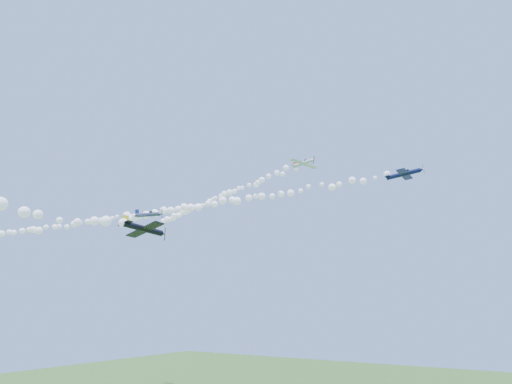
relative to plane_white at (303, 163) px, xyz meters
The scene contains 7 objects.
plane_white is the anchor object (origin of this frame).
smoke_trail_white 35.86m from the plane_white, 157.77° to the left, with size 63.00×27.15×2.78m, color white, non-canonical shape.
plane_navy 19.41m from the plane_white, 20.70° to the left, with size 7.48×7.73×2.07m.
smoke_trail_navy 22.00m from the plane_white, 164.51° to the left, with size 73.12×4.45×2.90m, color white, non-canonical shape.
plane_grey 34.99m from the plane_white, 162.81° to the right, with size 7.60×7.83×2.65m.
smoke_trail_grey 74.00m from the plane_white, 169.23° to the right, with size 75.01×9.52×3.37m, color white, non-canonical shape.
plane_black 38.04m from the plane_white, 105.76° to the right, with size 7.59×7.14×2.86m.
Camera 1 is at (46.38, -73.76, 23.85)m, focal length 30.00 mm.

